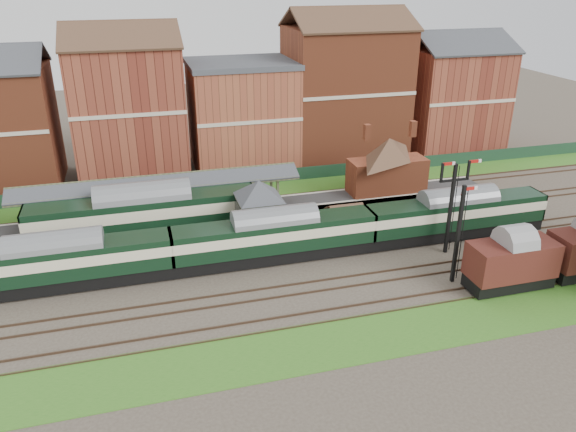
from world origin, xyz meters
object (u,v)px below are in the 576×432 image
object	(u,v)px
signal_box	(259,211)
semaphore_bracket	(452,202)
dmu_train	(275,236)
platform_railcar	(145,214)
goods_van_a	(511,262)

from	to	relation	value
signal_box	semaphore_bracket	distance (m)	16.16
semaphore_bracket	dmu_train	xyz separation A→B (m)	(-14.49, 2.50, -2.36)
signal_box	semaphore_bracket	xyz separation A→B (m)	(15.04, -5.75, 1.44)
dmu_train	platform_railcar	bearing A→B (deg)	147.27
signal_box	platform_railcar	distance (m)	10.12
signal_box	goods_van_a	bearing A→B (deg)	-36.51
signal_box	goods_van_a	distance (m)	20.61
signal_box	platform_railcar	bearing A→B (deg)	161.24
goods_van_a	platform_railcar	bearing A→B (deg)	149.31
semaphore_bracket	goods_van_a	xyz separation A→B (m)	(1.51, -6.50, -2.38)
signal_box	dmu_train	bearing A→B (deg)	-80.45
signal_box	dmu_train	xyz separation A→B (m)	(0.55, -3.25, -0.92)
goods_van_a	dmu_train	bearing A→B (deg)	150.65
signal_box	platform_railcar	size ratio (longest dim) A/B	0.30
signal_box	dmu_train	world-z (taller)	signal_box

